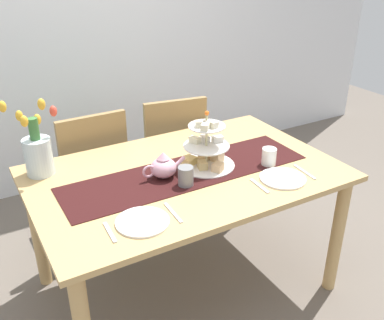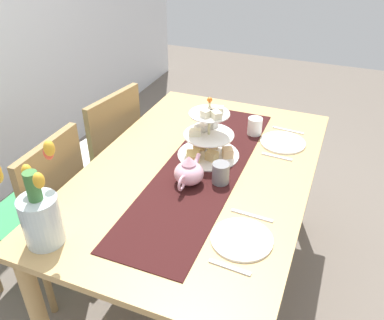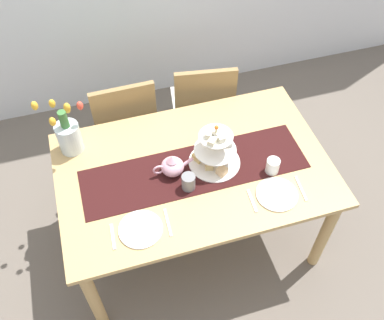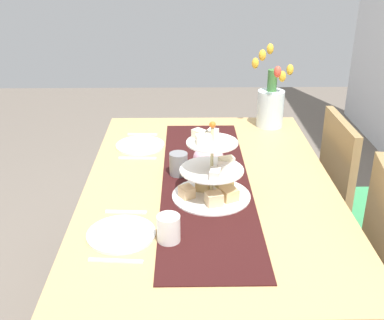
% 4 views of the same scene
% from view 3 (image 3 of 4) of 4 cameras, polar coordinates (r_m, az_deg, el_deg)
% --- Properties ---
extents(ground_plane, '(8.00, 8.00, 0.00)m').
position_cam_3_polar(ground_plane, '(3.13, 0.20, -9.59)').
color(ground_plane, '#6B6056').
extents(dining_table, '(1.56, 1.00, 0.75)m').
position_cam_3_polar(dining_table, '(2.58, 0.23, -2.40)').
color(dining_table, tan).
rests_on(dining_table, ground_plane).
extents(chair_left, '(0.43, 0.43, 0.91)m').
position_cam_3_polar(chair_left, '(3.13, -8.79, 5.01)').
color(chair_left, olive).
rests_on(chair_left, ground_plane).
extents(chair_right, '(0.48, 0.48, 0.91)m').
position_cam_3_polar(chair_right, '(3.22, 1.37, 7.19)').
color(chair_right, olive).
rests_on(chair_right, ground_plane).
extents(table_runner, '(1.30, 0.35, 0.00)m').
position_cam_3_polar(table_runner, '(2.49, 0.34, -1.23)').
color(table_runner, black).
rests_on(table_runner, dining_table).
extents(tiered_cake_stand, '(0.30, 0.30, 0.30)m').
position_cam_3_polar(tiered_cake_stand, '(2.46, 3.01, 1.03)').
color(tiered_cake_stand, beige).
rests_on(tiered_cake_stand, table_runner).
extents(teapot, '(0.24, 0.13, 0.14)m').
position_cam_3_polar(teapot, '(2.44, -2.60, -0.80)').
color(teapot, '#E5A8BC').
rests_on(teapot, table_runner).
extents(tulip_vase, '(0.26, 0.22, 0.41)m').
position_cam_3_polar(tulip_vase, '(2.60, -15.92, 3.31)').
color(tulip_vase, silver).
rests_on(tulip_vase, dining_table).
extents(dinner_plate_left, '(0.23, 0.23, 0.01)m').
position_cam_3_polar(dinner_plate_left, '(2.28, -6.75, -8.99)').
color(dinner_plate_left, white).
rests_on(dinner_plate_left, dining_table).
extents(fork_left, '(0.02, 0.15, 0.01)m').
position_cam_3_polar(fork_left, '(2.28, -10.34, -9.84)').
color(fork_left, silver).
rests_on(fork_left, dining_table).
extents(knife_left, '(0.02, 0.17, 0.01)m').
position_cam_3_polar(knife_left, '(2.29, -3.18, -8.17)').
color(knife_left, silver).
rests_on(knife_left, dining_table).
extents(dinner_plate_right, '(0.23, 0.23, 0.01)m').
position_cam_3_polar(dinner_plate_right, '(2.43, 11.06, -4.43)').
color(dinner_plate_right, white).
rests_on(dinner_plate_right, dining_table).
extents(fork_right, '(0.02, 0.15, 0.01)m').
position_cam_3_polar(fork_right, '(2.39, 7.88, -5.32)').
color(fork_right, silver).
rests_on(fork_right, dining_table).
extents(knife_right, '(0.03, 0.17, 0.01)m').
position_cam_3_polar(knife_right, '(2.49, 14.08, -3.62)').
color(knife_right, silver).
rests_on(knife_right, dining_table).
extents(mug_grey, '(0.08, 0.08, 0.09)m').
position_cam_3_polar(mug_grey, '(2.38, -0.46, -2.88)').
color(mug_grey, slate).
rests_on(mug_grey, table_runner).
extents(mug_white_text, '(0.08, 0.08, 0.09)m').
position_cam_3_polar(mug_white_text, '(2.49, 10.52, -0.78)').
color(mug_white_text, white).
rests_on(mug_white_text, dining_table).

